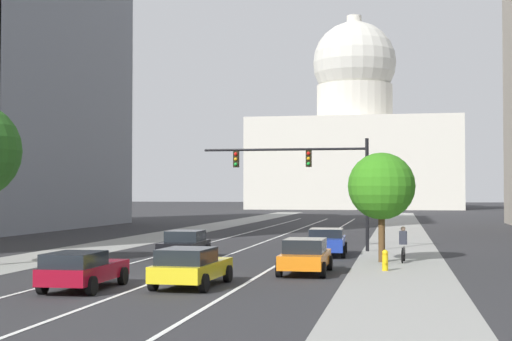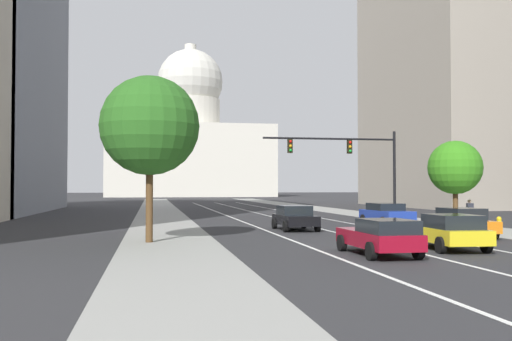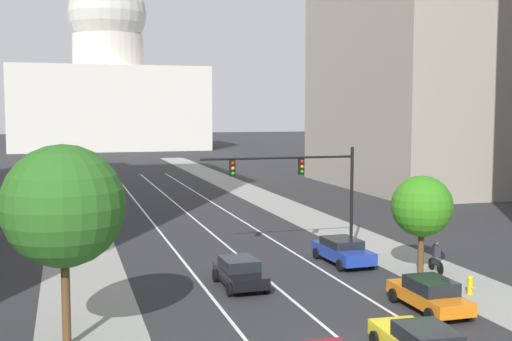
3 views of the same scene
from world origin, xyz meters
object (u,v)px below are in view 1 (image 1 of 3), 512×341
at_px(fire_hydrant, 385,260).
at_px(car_blue, 326,241).
at_px(car_black, 185,244).
at_px(cyclist, 403,245).
at_px(car_crimson, 82,269).
at_px(street_tree_mid_right, 381,186).
at_px(car_orange, 305,255).
at_px(traffic_signal_mast, 312,170).
at_px(capitol_building, 355,139).
at_px(car_yellow, 191,266).

bearing_deg(fire_hydrant, car_blue, 113.17).
relative_size(car_black, cyclist, 2.37).
distance_m(car_blue, cyclist, 5.18).
distance_m(car_crimson, fire_hydrant, 13.15).
distance_m(car_crimson, street_tree_mid_right, 16.20).
bearing_deg(car_orange, street_tree_mid_right, -27.30).
bearing_deg(traffic_signal_mast, car_orange, -84.81).
height_order(traffic_signal_mast, cyclist, traffic_signal_mast).
height_order(car_black, fire_hydrant, car_black).
distance_m(car_blue, car_crimson, 17.35).
bearing_deg(capitol_building, car_black, -90.82).
height_order(capitol_building, car_yellow, capitol_building).
xyz_separation_m(capitol_building, cyclist, (9.18, -120.87, -13.62)).
height_order(car_crimson, car_yellow, car_yellow).
height_order(car_orange, traffic_signal_mast, traffic_signal_mast).
bearing_deg(car_yellow, car_blue, -10.95).
xyz_separation_m(traffic_signal_mast, street_tree_mid_right, (4.13, -6.71, -1.01)).
bearing_deg(car_yellow, cyclist, -31.34).
relative_size(car_blue, car_black, 1.15).
distance_m(traffic_signal_mast, cyclist, 9.18).
bearing_deg(car_blue, car_black, 112.50).
distance_m(capitol_building, cyclist, 121.98).
bearing_deg(cyclist, fire_hydrant, 174.80).
xyz_separation_m(car_crimson, fire_hydrant, (10.12, 8.39, -0.25)).
xyz_separation_m(car_yellow, traffic_signal_mast, (2.32, 17.68, 3.92)).
xyz_separation_m(car_blue, traffic_signal_mast, (-1.14, 3.29, 3.90)).
distance_m(capitol_building, fire_hydrant, 126.17).
bearing_deg(car_black, street_tree_mid_right, -92.28).
distance_m(car_blue, street_tree_mid_right, 5.38).
bearing_deg(traffic_signal_mast, car_crimson, -106.70).
relative_size(car_black, traffic_signal_mast, 0.42).
bearing_deg(street_tree_mid_right, fire_hydrant, -86.76).
bearing_deg(fire_hydrant, car_black, 156.82).
relative_size(capitol_building, car_crimson, 9.65).
height_order(capitol_building, car_black, capitol_building).
distance_m(car_yellow, street_tree_mid_right, 13.06).
bearing_deg(car_blue, street_tree_mid_right, -141.18).
bearing_deg(capitol_building, car_orange, -87.66).
bearing_deg(car_crimson, street_tree_mid_right, -39.07).
distance_m(traffic_signal_mast, fire_hydrant, 12.39).
bearing_deg(capitol_building, traffic_signal_mast, -87.98).
height_order(traffic_signal_mast, street_tree_mid_right, traffic_signal_mast).
xyz_separation_m(capitol_building, street_tree_mid_right, (8.16, -121.00, -10.83)).
xyz_separation_m(car_orange, cyclist, (4.00, 5.95, 0.10)).
bearing_deg(traffic_signal_mast, fire_hydrant, -68.05).
xyz_separation_m(capitol_building, car_orange, (5.18, -126.82, -13.72)).
height_order(capitol_building, car_blue, capitol_building).
xyz_separation_m(car_orange, street_tree_mid_right, (2.99, 5.82, 2.90)).
bearing_deg(capitol_building, cyclist, -85.66).
relative_size(car_crimson, car_black, 1.08).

